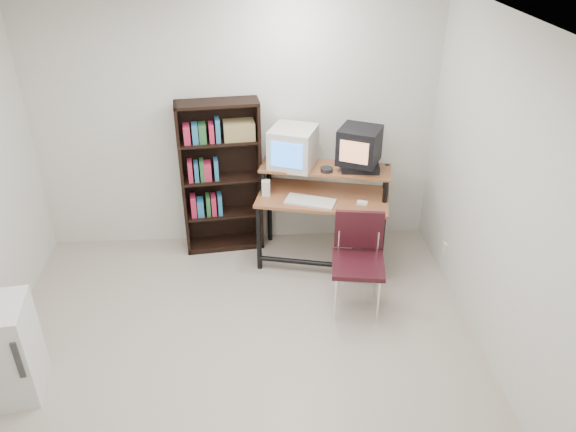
{
  "coord_description": "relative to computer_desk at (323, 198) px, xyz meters",
  "views": [
    {
      "loc": [
        0.16,
        -3.31,
        3.28
      ],
      "look_at": [
        0.46,
        1.1,
        0.75
      ],
      "focal_mm": 35.0,
      "sensor_mm": 36.0,
      "label": 1
    }
  ],
  "objects": [
    {
      "name": "mousepad",
      "position": [
        0.33,
        -0.21,
        0.03
      ],
      "size": [
        0.25,
        0.22,
        0.01
      ],
      "primitive_type": "cube",
      "rotation": [
        0.0,
        0.0,
        -0.19
      ],
      "color": "black",
      "rests_on": "computer_desk"
    },
    {
      "name": "pc_tower",
      "position": [
        0.42,
        -0.17,
        -0.49
      ],
      "size": [
        0.22,
        0.46,
        0.42
      ],
      "primitive_type": "cube",
      "rotation": [
        0.0,
        0.0,
        -0.04
      ],
      "color": "black",
      "rests_on": "floor"
    },
    {
      "name": "keyboard",
      "position": [
        -0.15,
        -0.15,
        0.04
      ],
      "size": [
        0.51,
        0.36,
        0.03
      ],
      "primitive_type": "cube",
      "rotation": [
        0.0,
        0.0,
        -0.37
      ],
      "color": "beige",
      "rests_on": "computer_desk"
    },
    {
      "name": "wall_outlet",
      "position": [
        1.15,
        -0.38,
        -0.4
      ],
      "size": [
        0.02,
        0.08,
        0.12
      ],
      "primitive_type": "cube",
      "color": "beige",
      "rests_on": "right_wall"
    },
    {
      "name": "right_wall",
      "position": [
        1.16,
        -1.53,
        0.6
      ],
      "size": [
        0.01,
        4.0,
        2.6
      ],
      "primitive_type": "cube",
      "color": "beige",
      "rests_on": "floor"
    },
    {
      "name": "ceiling",
      "position": [
        -0.84,
        -1.53,
        1.9
      ],
      "size": [
        4.0,
        4.0,
        0.01
      ],
      "primitive_type": "cube",
      "color": "white",
      "rests_on": "back_wall"
    },
    {
      "name": "bookshelf",
      "position": [
        -1.01,
        0.32,
        0.13
      ],
      "size": [
        0.83,
        0.35,
        1.6
      ],
      "rotation": [
        0.0,
        0.0,
        0.11
      ],
      "color": "black",
      "rests_on": "floor"
    },
    {
      "name": "desk_speaker",
      "position": [
        -0.56,
        0.03,
        0.11
      ],
      "size": [
        0.08,
        0.08,
        0.17
      ],
      "primitive_type": "cube",
      "rotation": [
        0.0,
        0.0,
        -0.06
      ],
      "color": "beige",
      "rests_on": "computer_desk"
    },
    {
      "name": "floor",
      "position": [
        -0.84,
        -1.53,
        -0.7
      ],
      "size": [
        4.0,
        4.0,
        0.01
      ],
      "primitive_type": "cube",
      "color": "#B3A595",
      "rests_on": "ground"
    },
    {
      "name": "vcr",
      "position": [
        0.35,
        0.03,
        0.31
      ],
      "size": [
        0.39,
        0.3,
        0.08
      ],
      "primitive_type": "cube",
      "rotation": [
        0.0,
        0.0,
        -0.11
      ],
      "color": "black",
      "rests_on": "computer_desk"
    },
    {
      "name": "back_wall",
      "position": [
        -0.84,
        0.47,
        0.6
      ],
      "size": [
        4.0,
        0.01,
        2.6
      ],
      "primitive_type": "cube",
      "color": "beige",
      "rests_on": "floor"
    },
    {
      "name": "cd_spindle",
      "position": [
        0.02,
        0.0,
        0.3
      ],
      "size": [
        0.13,
        0.13,
        0.05
      ],
      "primitive_type": "cylinder",
      "rotation": [
        0.0,
        0.0,
        -0.11
      ],
      "color": "#26262B",
      "rests_on": "computer_desk"
    },
    {
      "name": "school_chair",
      "position": [
        0.22,
        -0.78,
        -0.14
      ],
      "size": [
        0.51,
        0.51,
        0.9
      ],
      "rotation": [
        0.0,
        0.0,
        -0.15
      ],
      "color": "black",
      "rests_on": "floor"
    },
    {
      "name": "mouse",
      "position": [
        0.34,
        -0.22,
        0.05
      ],
      "size": [
        0.11,
        0.09,
        0.03
      ],
      "primitive_type": "cube",
      "rotation": [
        0.0,
        0.0,
        -0.35
      ],
      "color": "white",
      "rests_on": "mousepad"
    },
    {
      "name": "crt_monitor",
      "position": [
        -0.29,
        0.19,
        0.47
      ],
      "size": [
        0.53,
        0.53,
        0.39
      ],
      "rotation": [
        0.0,
        0.0,
        -0.37
      ],
      "color": "beige",
      "rests_on": "computer_desk"
    },
    {
      "name": "computer_desk",
      "position": [
        0.0,
        0.0,
        0.0
      ],
      "size": [
        1.38,
        0.91,
        0.98
      ],
      "rotation": [
        0.0,
        0.0,
        -0.23
      ],
      "color": "brown",
      "rests_on": "floor"
    },
    {
      "name": "crt_tv",
      "position": [
        0.33,
        0.05,
        0.53
      ],
      "size": [
        0.48,
        0.48,
        0.34
      ],
      "rotation": [
        0.0,
        0.0,
        -0.45
      ],
      "color": "black",
      "rests_on": "vcr"
    },
    {
      "name": "mini_fridge",
      "position": [
        -2.56,
        -1.65,
        -0.3
      ],
      "size": [
        0.53,
        0.53,
        0.79
      ],
      "rotation": [
        0.0,
        0.0,
        0.14
      ],
      "color": "silver",
      "rests_on": "floor"
    }
  ]
}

